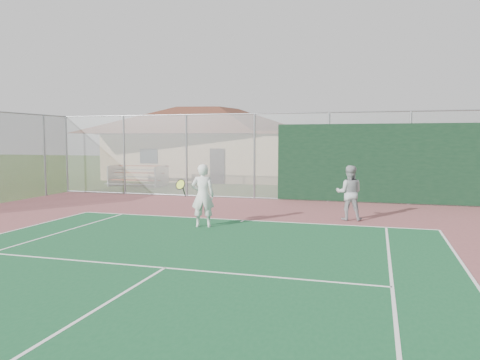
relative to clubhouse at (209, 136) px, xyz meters
name	(u,v)px	position (x,y,z in m)	size (l,w,h in m)	color
back_fence	(331,160)	(8.62, -9.63, -1.01)	(20.08, 0.11, 3.53)	gray
clubhouse	(209,136)	(0.00, 0.00, 0.00)	(12.33, 8.30, 5.28)	tan
bleachers	(138,175)	(-1.81, -5.98, -2.12)	(2.93, 1.84, 1.07)	#A54526
player_white_front	(202,196)	(5.70, -16.07, -1.80)	(1.09, 0.76, 1.76)	silver
player_grey_back	(349,193)	(9.56, -13.76, -1.86)	(0.84, 0.67, 1.65)	#9FA2A4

